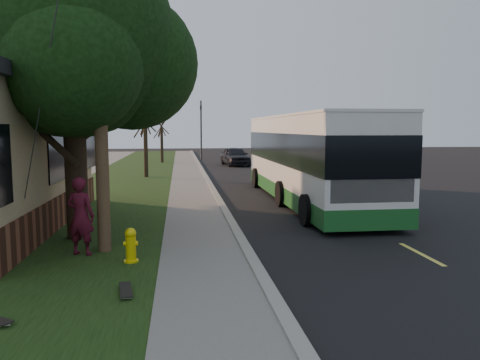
% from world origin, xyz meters
% --- Properties ---
extents(ground, '(120.00, 120.00, 0.00)m').
position_xyz_m(ground, '(0.00, 0.00, 0.00)').
color(ground, black).
rests_on(ground, ground).
extents(road, '(8.00, 80.00, 0.01)m').
position_xyz_m(road, '(4.00, 10.00, 0.01)').
color(road, black).
rests_on(road, ground).
extents(curb, '(0.25, 80.00, 0.12)m').
position_xyz_m(curb, '(0.00, 10.00, 0.06)').
color(curb, gray).
rests_on(curb, ground).
extents(sidewalk, '(2.00, 80.00, 0.08)m').
position_xyz_m(sidewalk, '(-1.00, 10.00, 0.04)').
color(sidewalk, slate).
rests_on(sidewalk, ground).
extents(grass_verge, '(5.00, 80.00, 0.07)m').
position_xyz_m(grass_verge, '(-4.50, 10.00, 0.04)').
color(grass_verge, black).
rests_on(grass_verge, ground).
extents(fire_hydrant, '(0.32, 0.32, 0.74)m').
position_xyz_m(fire_hydrant, '(-2.60, 0.00, 0.43)').
color(fire_hydrant, yellow).
rests_on(fire_hydrant, grass_verge).
extents(utility_pole, '(2.86, 3.21, 9.07)m').
position_xyz_m(utility_pole, '(-3.31, 0.99, 4.63)').
color(utility_pole, '#473321').
rests_on(utility_pole, ground).
extents(leafy_tree, '(6.30, 6.00, 7.80)m').
position_xyz_m(leafy_tree, '(-4.17, 2.65, 5.17)').
color(leafy_tree, black).
rests_on(leafy_tree, grass_verge).
extents(bare_tree_near, '(1.38, 1.21, 4.31)m').
position_xyz_m(bare_tree_near, '(-3.50, 18.00, 2.15)').
color(bare_tree_near, black).
rests_on(bare_tree_near, grass_verge).
extents(bare_tree_far, '(1.38, 1.21, 4.03)m').
position_xyz_m(bare_tree_far, '(-3.00, 30.00, 2.00)').
color(bare_tree_far, black).
rests_on(bare_tree_far, grass_verge).
extents(traffic_signal, '(0.18, 0.22, 5.50)m').
position_xyz_m(traffic_signal, '(0.50, 34.00, 3.16)').
color(traffic_signal, '#2D2D30').
rests_on(traffic_signal, ground).
extents(transit_bus, '(2.92, 12.67, 3.43)m').
position_xyz_m(transit_bus, '(3.54, 8.04, 1.83)').
color(transit_bus, silver).
rests_on(transit_bus, ground).
extents(skateboarder, '(0.75, 0.62, 1.78)m').
position_xyz_m(skateboarder, '(-3.76, 0.72, 0.96)').
color(skateboarder, '#480E1D').
rests_on(skateboarder, grass_verge).
extents(skateboard_main, '(0.32, 0.83, 0.08)m').
position_xyz_m(skateboard_main, '(-2.50, -1.95, 0.13)').
color(skateboard_main, black).
rests_on(skateboard_main, grass_verge).
extents(distant_car, '(2.24, 4.54, 1.49)m').
position_xyz_m(distant_car, '(2.85, 26.78, 0.74)').
color(distant_car, black).
rests_on(distant_car, ground).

